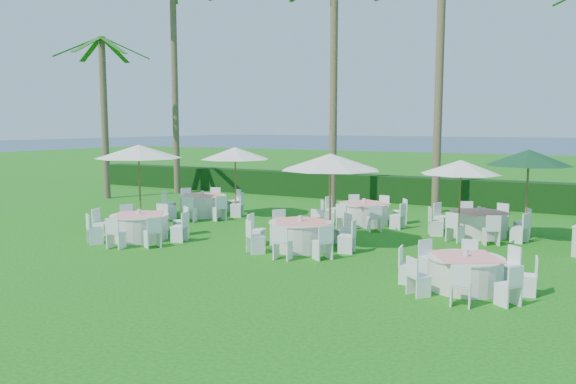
# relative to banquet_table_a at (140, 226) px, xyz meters

# --- Properties ---
(ground) EXTENTS (120.00, 120.00, 0.00)m
(ground) POSITION_rel_banquet_table_a_xyz_m (3.98, -0.02, -0.41)
(ground) COLOR #135F10
(ground) RESTS_ON ground
(hedge) EXTENTS (34.00, 1.00, 1.20)m
(hedge) POSITION_rel_banquet_table_a_xyz_m (3.98, 11.98, 0.19)
(hedge) COLOR black
(hedge) RESTS_ON ground
(ocean) EXTENTS (260.00, 260.00, 0.00)m
(ocean) POSITION_rel_banquet_table_a_xyz_m (3.98, 101.98, -0.41)
(ocean) COLOR #061D41
(ocean) RESTS_ON ground
(banquet_table_a) EXTENTS (3.11, 3.11, 0.94)m
(banquet_table_a) POSITION_rel_banquet_table_a_xyz_m (0.00, 0.00, 0.00)
(banquet_table_a) COLOR silver
(banquet_table_a) RESTS_ON ground
(banquet_table_b) EXTENTS (3.19, 3.19, 0.96)m
(banquet_table_b) POSITION_rel_banquet_table_a_xyz_m (5.02, 1.14, 0.01)
(banquet_table_b) COLOR silver
(banquet_table_b) RESTS_ON ground
(banquet_table_c) EXTENTS (2.85, 2.85, 0.87)m
(banquet_table_c) POSITION_rel_banquet_table_a_xyz_m (9.95, -0.74, -0.03)
(banquet_table_c) COLOR silver
(banquet_table_c) RESTS_ON ground
(banquet_table_d) EXTENTS (3.21, 3.21, 0.98)m
(banquet_table_d) POSITION_rel_banquet_table_a_xyz_m (-1.05, 4.66, 0.02)
(banquet_table_d) COLOR silver
(banquet_table_d) RESTS_ON ground
(banquet_table_e) EXTENTS (3.09, 3.09, 0.93)m
(banquet_table_e) POSITION_rel_banquet_table_a_xyz_m (5.22, 5.76, -0.00)
(banquet_table_e) COLOR silver
(banquet_table_e) RESTS_ON ground
(banquet_table_f) EXTENTS (3.07, 3.07, 0.95)m
(banquet_table_f) POSITION_rel_banquet_table_a_xyz_m (9.20, 5.49, 0.00)
(banquet_table_f) COLOR silver
(banquet_table_f) RESTS_ON ground
(umbrella_a) EXTENTS (3.10, 3.10, 2.82)m
(umbrella_a) POSITION_rel_banquet_table_a_xyz_m (-2.23, 2.45, 2.16)
(umbrella_a) COLOR brown
(umbrella_a) RESTS_ON ground
(umbrella_b) EXTENTS (2.93, 2.93, 2.72)m
(umbrella_b) POSITION_rel_banquet_table_a_xyz_m (5.65, 1.80, 2.07)
(umbrella_b) COLOR brown
(umbrella_b) RESTS_ON ground
(umbrella_c) EXTENTS (2.66, 2.66, 2.69)m
(umbrella_c) POSITION_rel_banquet_table_a_xyz_m (0.27, 4.99, 2.04)
(umbrella_c) COLOR brown
(umbrella_c) RESTS_ON ground
(umbrella_d) EXTENTS (2.42, 2.42, 2.48)m
(umbrella_d) POSITION_rel_banquet_table_a_xyz_m (8.79, 4.42, 1.85)
(umbrella_d) COLOR brown
(umbrella_d) RESTS_ON ground
(umbrella_green) EXTENTS (2.51, 2.51, 2.81)m
(umbrella_green) POSITION_rel_banquet_table_a_xyz_m (10.60, 5.23, 2.15)
(umbrella_green) COLOR brown
(umbrella_green) RESTS_ON ground
(palm_a) EXTENTS (4.40, 4.12, 11.01)m
(palm_a) POSITION_rel_banquet_table_a_xyz_m (-6.61, 9.93, 5.57)
(palm_a) COLOR brown
(palm_a) RESTS_ON ground
(palm_b) EXTENTS (4.40, 4.11, 9.89)m
(palm_b) POSITION_rel_banquet_table_a_xyz_m (2.49, 9.23, 5.00)
(palm_b) COLOR brown
(palm_b) RESTS_ON ground
(palm_c) EXTENTS (4.32, 4.32, 12.70)m
(palm_c) POSITION_rel_banquet_table_a_xyz_m (6.81, 9.73, 6.43)
(palm_c) COLOR brown
(palm_c) RESTS_ON ground
(palm_f) EXTENTS (4.28, 4.36, 7.68)m
(palm_f) POSITION_rel_banquet_table_a_xyz_m (-8.35, 6.78, 3.87)
(palm_f) COLOR brown
(palm_f) RESTS_ON ground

